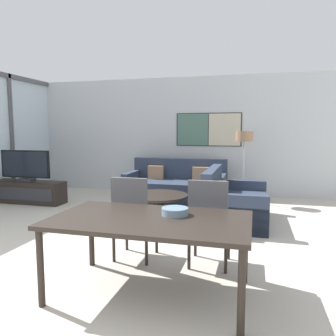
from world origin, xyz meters
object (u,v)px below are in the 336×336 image
Objects in this scene: television at (25,166)px; sofa_main at (176,187)px; tv_console at (26,192)px; dining_chair_left at (133,216)px; coffee_table at (158,200)px; sofa_side at (231,205)px; fruit_bowl at (175,211)px; dining_chair_centre at (209,221)px; dining_table at (150,224)px; floor_lamp at (244,142)px.

sofa_main is (3.00, 1.17, -0.51)m from television.
dining_chair_left is at bearing -35.33° from tv_console.
coffee_table is 1.09× the size of dining_chair_left.
sofa_side is 2.25m from dining_chair_left.
fruit_bowl is (0.95, -2.64, 0.48)m from coffee_table.
sofa_main reaches higher than fruit_bowl.
fruit_bowl is at bearing -70.14° from coffee_table.
sofa_side is 1.58× the size of dining_chair_left.
sofa_side is (1.31, -1.52, -0.00)m from sofa_main.
sofa_side is 2.00m from dining_chair_centre.
dining_chair_centre reaches higher than fruit_bowl.
television is at bearing 144.66° from dining_chair_left.
coffee_table is 4.25× the size of fruit_bowl.
tv_console reaches higher than coffee_table.
dining_table is (3.75, -3.06, 0.43)m from tv_console.
sofa_main reaches higher than tv_console.
tv_console is 4.81m from dining_chair_centre.
fruit_bowl is (3.95, -2.91, 0.54)m from tv_console.
television reaches higher than dining_table.
tv_console is 6.59× the size of fruit_bowl.
dining_chair_centre reaches higher than dining_table.
coffee_table is 2.39m from dining_chair_centre.
floor_lamp reaches higher than coffee_table.
dining_chair_centre is 0.66× the size of floor_lamp.
floor_lamp is at bearing 15.10° from tv_console.
dining_chair_left is (3.31, -2.35, -0.25)m from television.
tv_console is 4.33m from sofa_side.
dining_table is (3.75, -3.06, -0.12)m from television.
tv_console is 0.78× the size of sofa_main.
sofa_side is at bearing -49.19° from sofa_main.
tv_console is 1.69× the size of dining_chair_centre.
dining_chair_left and dining_chair_centre have the same top height.
tv_console is 1.46× the size of television.
television reaches higher than fruit_bowl.
sofa_side reaches higher than fruit_bowl.
dining_table reaches higher than coffee_table.
sofa_side reaches higher than dining_table.
television reaches higher than dining_chair_left.
tv_console is 1.11× the size of floor_lamp.
dining_table is at bearing -74.87° from coffee_table.
television is at bearing 143.61° from fruit_bowl.
sofa_side is at bearing -4.66° from television.
floor_lamp is at bearing -5.20° from sofa_side.
dining_chair_left is 1.00× the size of dining_chair_centre.
dining_table is 1.82× the size of dining_chair_left.
floor_lamp is at bearing 72.16° from dining_chair_left.
floor_lamp is (0.14, 1.55, 1.02)m from sofa_side.
television is 0.73× the size of sofa_side.
television is 4.52× the size of fruit_bowl.
sofa_main is 2.17× the size of dining_chair_left.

